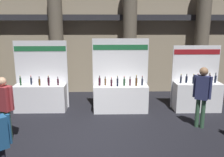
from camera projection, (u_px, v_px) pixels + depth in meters
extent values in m
plane|color=black|center=(86.00, 142.00, 6.27)|extent=(24.78, 24.78, 0.00)
cube|color=gray|center=(94.00, 25.00, 10.32)|extent=(12.39, 0.25, 6.01)
cube|color=#2D2D33|center=(93.00, 18.00, 9.96)|extent=(12.39, 0.20, 0.24)
cylinder|color=#665B4C|center=(56.00, 37.00, 9.68)|extent=(0.57, 0.57, 5.01)
cylinder|color=#665B4C|center=(130.00, 37.00, 9.75)|extent=(0.57, 0.57, 5.01)
cylinder|color=#665B4C|center=(202.00, 37.00, 9.82)|extent=(0.57, 0.57, 5.01)
cube|color=white|center=(41.00, 98.00, 8.46)|extent=(1.79, 0.60, 0.95)
cube|color=white|center=(42.00, 75.00, 8.61)|extent=(1.88, 0.04, 2.48)
cube|color=#1E6638|center=(40.00, 49.00, 8.37)|extent=(1.83, 0.01, 0.18)
cylinder|color=#19381E|center=(21.00, 82.00, 8.27)|extent=(0.06, 0.06, 0.27)
cylinder|color=#19381E|center=(20.00, 77.00, 8.23)|extent=(0.03, 0.03, 0.07)
cylinder|color=gold|center=(20.00, 76.00, 8.22)|extent=(0.03, 0.03, 0.02)
cylinder|color=black|center=(31.00, 81.00, 8.39)|extent=(0.07, 0.07, 0.24)
cylinder|color=black|center=(31.00, 77.00, 8.35)|extent=(0.03, 0.03, 0.06)
cylinder|color=red|center=(31.00, 76.00, 8.34)|extent=(0.03, 0.03, 0.02)
cylinder|color=#472D14|center=(39.00, 82.00, 8.25)|extent=(0.07, 0.07, 0.23)
cylinder|color=#472D14|center=(39.00, 78.00, 8.22)|extent=(0.03, 0.03, 0.08)
cylinder|color=black|center=(39.00, 77.00, 8.21)|extent=(0.03, 0.03, 0.02)
cylinder|color=black|center=(49.00, 82.00, 8.25)|extent=(0.07, 0.07, 0.27)
cylinder|color=black|center=(48.00, 77.00, 8.21)|extent=(0.03, 0.03, 0.06)
cylinder|color=gold|center=(48.00, 76.00, 8.20)|extent=(0.03, 0.03, 0.02)
cylinder|color=black|center=(58.00, 82.00, 8.30)|extent=(0.06, 0.06, 0.23)
cylinder|color=black|center=(58.00, 78.00, 8.27)|extent=(0.03, 0.03, 0.06)
cylinder|color=black|center=(58.00, 77.00, 8.26)|extent=(0.03, 0.03, 0.02)
cube|color=white|center=(121.00, 98.00, 8.38)|extent=(1.89, 0.60, 0.95)
cube|color=white|center=(120.00, 74.00, 8.53)|extent=(1.98, 0.04, 2.56)
cube|color=#1E6638|center=(121.00, 47.00, 8.28)|extent=(1.92, 0.01, 0.18)
cylinder|color=black|center=(100.00, 82.00, 8.23)|extent=(0.08, 0.08, 0.26)
cylinder|color=black|center=(100.00, 77.00, 8.19)|extent=(0.03, 0.03, 0.07)
cylinder|color=black|center=(99.00, 76.00, 8.18)|extent=(0.03, 0.03, 0.02)
cylinder|color=#472D14|center=(105.00, 82.00, 8.28)|extent=(0.06, 0.06, 0.22)
cylinder|color=#472D14|center=(105.00, 78.00, 8.25)|extent=(0.03, 0.03, 0.07)
cylinder|color=black|center=(105.00, 77.00, 8.24)|extent=(0.03, 0.03, 0.02)
cylinder|color=black|center=(111.00, 83.00, 8.15)|extent=(0.07, 0.07, 0.22)
cylinder|color=black|center=(111.00, 79.00, 8.11)|extent=(0.03, 0.03, 0.07)
cylinder|color=red|center=(111.00, 78.00, 8.10)|extent=(0.03, 0.03, 0.02)
cylinder|color=black|center=(117.00, 82.00, 8.14)|extent=(0.06, 0.06, 0.26)
cylinder|color=black|center=(118.00, 78.00, 8.10)|extent=(0.03, 0.03, 0.09)
cylinder|color=gold|center=(118.00, 76.00, 8.09)|extent=(0.03, 0.03, 0.02)
cylinder|color=#19381E|center=(124.00, 82.00, 8.21)|extent=(0.07, 0.07, 0.23)
cylinder|color=#19381E|center=(124.00, 78.00, 8.18)|extent=(0.03, 0.03, 0.08)
cylinder|color=red|center=(124.00, 77.00, 8.17)|extent=(0.03, 0.03, 0.02)
cylinder|color=black|center=(130.00, 82.00, 8.23)|extent=(0.06, 0.06, 0.23)
cylinder|color=black|center=(130.00, 78.00, 8.19)|extent=(0.03, 0.03, 0.07)
cylinder|color=black|center=(130.00, 77.00, 8.18)|extent=(0.03, 0.03, 0.02)
cylinder|color=#472D14|center=(136.00, 82.00, 8.18)|extent=(0.07, 0.07, 0.27)
cylinder|color=#472D14|center=(136.00, 77.00, 8.14)|extent=(0.03, 0.03, 0.09)
cylinder|color=gold|center=(136.00, 75.00, 8.13)|extent=(0.03, 0.03, 0.02)
cylinder|color=black|center=(142.00, 82.00, 8.27)|extent=(0.06, 0.06, 0.22)
cylinder|color=black|center=(142.00, 78.00, 8.23)|extent=(0.03, 0.03, 0.09)
cylinder|color=red|center=(142.00, 76.00, 8.22)|extent=(0.03, 0.03, 0.02)
cube|color=white|center=(197.00, 97.00, 8.47)|extent=(1.61, 0.60, 1.02)
cube|color=white|center=(195.00, 77.00, 8.65)|extent=(1.70, 0.04, 2.31)
cube|color=maroon|center=(197.00, 52.00, 8.42)|extent=(1.65, 0.01, 0.18)
cylinder|color=black|center=(181.00, 80.00, 8.30)|extent=(0.06, 0.06, 0.23)
cylinder|color=black|center=(181.00, 76.00, 8.27)|extent=(0.03, 0.03, 0.07)
cylinder|color=gold|center=(181.00, 74.00, 8.26)|extent=(0.03, 0.03, 0.02)
cylinder|color=black|center=(186.00, 80.00, 8.35)|extent=(0.07, 0.07, 0.23)
cylinder|color=black|center=(187.00, 75.00, 8.31)|extent=(0.03, 0.03, 0.07)
cylinder|color=black|center=(187.00, 74.00, 8.30)|extent=(0.03, 0.03, 0.02)
cylinder|color=black|center=(193.00, 80.00, 8.24)|extent=(0.07, 0.07, 0.24)
cylinder|color=black|center=(194.00, 76.00, 8.21)|extent=(0.03, 0.03, 0.08)
cylinder|color=gold|center=(194.00, 74.00, 8.20)|extent=(0.03, 0.03, 0.02)
cylinder|color=black|center=(198.00, 79.00, 8.40)|extent=(0.06, 0.06, 0.23)
cylinder|color=black|center=(198.00, 75.00, 8.36)|extent=(0.03, 0.03, 0.08)
cylinder|color=red|center=(198.00, 74.00, 8.35)|extent=(0.03, 0.03, 0.02)
cylinder|color=black|center=(204.00, 79.00, 8.37)|extent=(0.07, 0.07, 0.24)
cylinder|color=black|center=(204.00, 75.00, 8.34)|extent=(0.03, 0.03, 0.08)
cylinder|color=gold|center=(204.00, 73.00, 8.33)|extent=(0.03, 0.03, 0.02)
cylinder|color=black|center=(209.00, 79.00, 8.34)|extent=(0.07, 0.07, 0.27)
cylinder|color=black|center=(210.00, 74.00, 8.30)|extent=(0.03, 0.03, 0.07)
cylinder|color=gold|center=(210.00, 73.00, 8.29)|extent=(0.03, 0.03, 0.02)
cylinder|color=black|center=(215.00, 79.00, 8.35)|extent=(0.07, 0.07, 0.25)
cylinder|color=black|center=(216.00, 74.00, 8.31)|extent=(0.03, 0.03, 0.09)
cylinder|color=black|center=(216.00, 73.00, 8.30)|extent=(0.03, 0.03, 0.02)
cylinder|color=#33563D|center=(9.00, 125.00, 6.33)|extent=(0.12, 0.12, 0.83)
cylinder|color=#33563D|center=(4.00, 124.00, 6.40)|extent=(0.12, 0.12, 0.83)
cube|color=maroon|center=(4.00, 98.00, 6.19)|extent=(0.50, 0.41, 0.66)
sphere|color=tan|center=(2.00, 82.00, 6.09)|extent=(0.23, 0.23, 0.23)
cylinder|color=maroon|center=(11.00, 99.00, 6.09)|extent=(0.08, 0.08, 0.62)
cylinder|color=navy|center=(9.00, 129.00, 4.50)|extent=(0.08, 0.08, 0.59)
cylinder|color=#33563D|center=(203.00, 114.00, 7.04)|extent=(0.12, 0.12, 0.89)
cylinder|color=#33563D|center=(197.00, 113.00, 7.12)|extent=(0.12, 0.12, 0.89)
cube|color=navy|center=(202.00, 88.00, 6.90)|extent=(0.42, 0.38, 0.70)
sphere|color=#8C6647|center=(204.00, 71.00, 6.79)|extent=(0.24, 0.24, 0.24)
cylinder|color=navy|center=(210.00, 88.00, 6.78)|extent=(0.08, 0.08, 0.67)
cylinder|color=navy|center=(195.00, 86.00, 7.01)|extent=(0.08, 0.08, 0.67)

